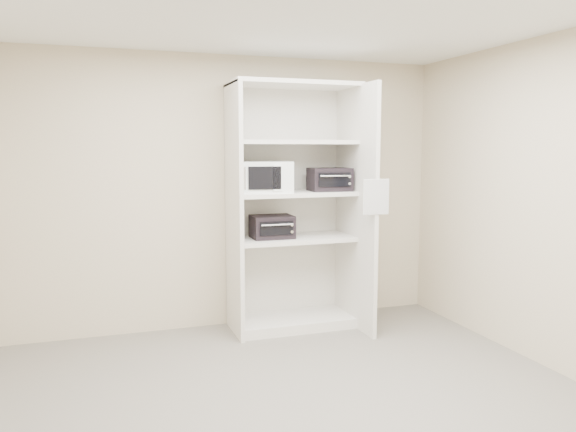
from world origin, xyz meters
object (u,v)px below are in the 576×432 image
object	(u,v)px
microwave	(265,177)
toaster_oven_upper	(329,179)
shelving_unit	(297,215)
toaster_oven_lower	(272,227)

from	to	relation	value
microwave	toaster_oven_upper	size ratio (longest dim) A/B	1.25
shelving_unit	toaster_oven_upper	distance (m)	0.48
toaster_oven_upper	toaster_oven_lower	size ratio (longest dim) A/B	0.99
toaster_oven_upper	toaster_oven_lower	world-z (taller)	toaster_oven_upper
shelving_unit	microwave	xyz separation A→B (m)	(-0.35, -0.04, 0.39)
shelving_unit	toaster_oven_lower	size ratio (longest dim) A/B	6.08
shelving_unit	microwave	world-z (taller)	shelving_unit
toaster_oven_upper	microwave	bearing A→B (deg)	-178.17
shelving_unit	toaster_oven_upper	world-z (taller)	shelving_unit
shelving_unit	toaster_oven_lower	distance (m)	0.29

